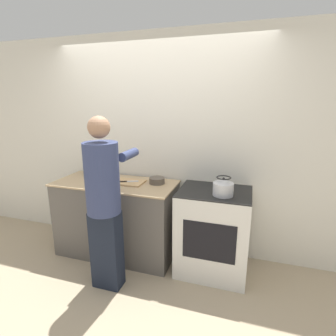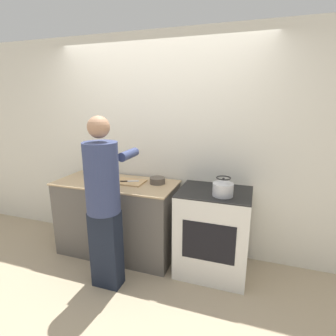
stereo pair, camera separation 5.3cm
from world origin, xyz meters
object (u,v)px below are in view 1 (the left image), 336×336
object	(u,v)px
kettle	(223,188)
canister_jar	(89,169)
person	(104,199)
oven	(213,232)
cutting_board	(128,182)
knife	(129,181)
bowl_prep	(157,181)

from	to	relation	value
kettle	canister_jar	xyz separation A→B (m)	(-1.74, 0.33, -0.03)
kettle	canister_jar	distance (m)	1.78
person	kettle	world-z (taller)	person
oven	canister_jar	bearing A→B (deg)	172.35
oven	cutting_board	bearing A→B (deg)	177.62
kettle	knife	bearing A→B (deg)	172.71
kettle	canister_jar	world-z (taller)	kettle
person	cutting_board	size ratio (longest dim) A/B	4.83
knife	bowl_prep	world-z (taller)	bowl_prep
person	bowl_prep	size ratio (longest dim) A/B	9.60
person	cutting_board	distance (m)	0.60
oven	person	distance (m)	1.21
oven	knife	bearing A→B (deg)	178.08
cutting_board	canister_jar	size ratio (longest dim) A/B	2.42
cutting_board	canister_jar	world-z (taller)	canister_jar
cutting_board	kettle	world-z (taller)	kettle
oven	bowl_prep	xyz separation A→B (m)	(-0.68, 0.12, 0.48)
bowl_prep	knife	bearing A→B (deg)	-164.46
person	knife	bearing A→B (deg)	92.94
oven	knife	distance (m)	1.10
oven	kettle	world-z (taller)	kettle
oven	bowl_prep	distance (m)	0.84
cutting_board	canister_jar	xyz separation A→B (m)	(-0.65, 0.18, 0.06)
knife	canister_jar	xyz separation A→B (m)	(-0.65, 0.19, 0.05)
kettle	canister_jar	bearing A→B (deg)	169.35
cutting_board	knife	distance (m)	0.02
oven	canister_jar	xyz separation A→B (m)	(-1.65, 0.22, 0.52)
oven	person	xyz separation A→B (m)	(-0.97, -0.55, 0.47)
kettle	person	bearing A→B (deg)	-157.17
cutting_board	kettle	distance (m)	1.11
person	canister_jar	size ratio (longest dim) A/B	11.67
oven	kettle	distance (m)	0.56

